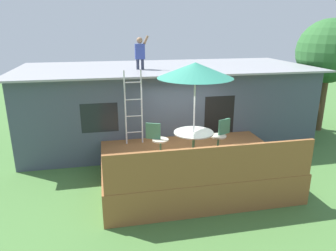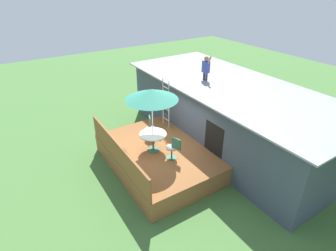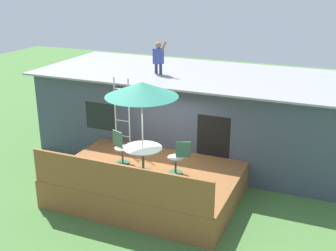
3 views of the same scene
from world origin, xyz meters
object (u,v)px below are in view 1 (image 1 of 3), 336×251
object	(u,v)px
patio_umbrella	(195,70)
patio_chair_right	(220,136)
step_ladder	(134,108)
person_figure	(140,51)
backyard_tree	(329,52)
patio_table	(194,138)
patio_chair_left	(158,140)

from	to	relation	value
patio_umbrella	patio_chair_right	distance (m)	2.12
patio_umbrella	step_ladder	size ratio (longest dim) A/B	1.15
step_ladder	person_figure	world-z (taller)	person_figure
patio_umbrella	patio_chair_right	size ratio (longest dim) A/B	2.76
patio_chair_right	backyard_tree	distance (m)	6.81
person_figure	patio_chair_right	distance (m)	4.03
person_figure	backyard_tree	world-z (taller)	backyard_tree
person_figure	backyard_tree	distance (m)	7.50
patio_table	patio_chair_left	distance (m)	0.97
step_ladder	backyard_tree	bearing A→B (deg)	15.19
patio_table	step_ladder	world-z (taller)	step_ladder
person_figure	patio_chair_right	bearing A→B (deg)	-57.32
patio_umbrella	person_figure	bearing A→B (deg)	106.65
patio_umbrella	step_ladder	distance (m)	2.39
patio_table	person_figure	distance (m)	3.92
person_figure	backyard_tree	xyz separation A→B (m)	(7.49, 0.39, -0.18)
patio_umbrella	backyard_tree	world-z (taller)	backyard_tree
step_ladder	patio_umbrella	bearing A→B (deg)	-46.11
person_figure	patio_umbrella	bearing A→B (deg)	-73.35
patio_chair_left	step_ladder	bearing A→B (deg)	138.24
patio_table	patio_umbrella	world-z (taller)	patio_umbrella
patio_table	patio_chair_right	world-z (taller)	patio_chair_right
patio_chair_left	patio_chair_right	distance (m)	1.77
patio_umbrella	step_ladder	bearing A→B (deg)	133.89
patio_umbrella	person_figure	size ratio (longest dim) A/B	2.29
step_ladder	patio_chair_left	bearing A→B (deg)	-64.47
patio_chair_right	backyard_tree	size ratio (longest dim) A/B	0.20
person_figure	backyard_tree	size ratio (longest dim) A/B	0.25
person_figure	patio_chair_left	distance (m)	3.57
patio_table	patio_umbrella	size ratio (longest dim) A/B	0.41
patio_umbrella	backyard_tree	size ratio (longest dim) A/B	0.57
patio_table	person_figure	world-z (taller)	person_figure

